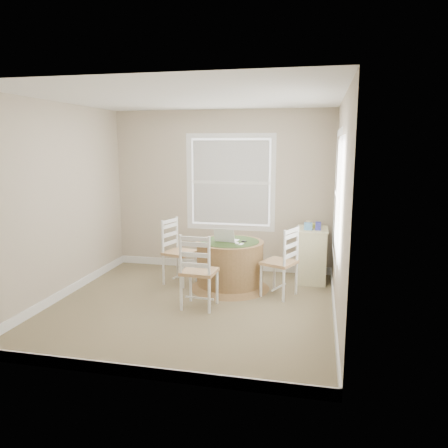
% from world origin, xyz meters
% --- Properties ---
extents(room, '(3.64, 3.64, 2.64)m').
position_xyz_m(room, '(0.17, 0.16, 1.30)').
color(room, '#7F7151').
rests_on(room, ground).
extents(round_table, '(1.15, 1.15, 0.69)m').
position_xyz_m(round_table, '(0.34, 0.83, 0.38)').
color(round_table, olive).
rests_on(round_table, ground).
extents(chair_left, '(0.50, 0.51, 0.95)m').
position_xyz_m(chair_left, '(-0.43, 0.89, 0.47)').
color(chair_left, white).
rests_on(chair_left, ground).
extents(chair_near, '(0.44, 0.42, 0.95)m').
position_xyz_m(chair_near, '(0.12, -0.00, 0.47)').
color(chair_near, white).
rests_on(chair_near, ground).
extents(chair_right, '(0.53, 0.54, 0.95)m').
position_xyz_m(chair_right, '(1.06, 0.65, 0.47)').
color(chair_right, white).
rests_on(chair_right, ground).
extents(laptop, '(0.34, 0.31, 0.21)m').
position_xyz_m(laptop, '(0.29, 0.83, 0.72)').
color(laptop, white).
rests_on(laptop, round_table).
extents(mouse, '(0.08, 0.10, 0.03)m').
position_xyz_m(mouse, '(0.46, 0.71, 0.70)').
color(mouse, white).
rests_on(mouse, round_table).
extents(phone, '(0.07, 0.10, 0.02)m').
position_xyz_m(phone, '(0.53, 0.67, 0.69)').
color(phone, '#B7BABF').
rests_on(phone, round_table).
extents(keys, '(0.07, 0.06, 0.02)m').
position_xyz_m(keys, '(0.55, 0.83, 0.69)').
color(keys, black).
rests_on(keys, round_table).
extents(corner_chest, '(0.47, 0.62, 0.81)m').
position_xyz_m(corner_chest, '(1.48, 1.42, 0.41)').
color(corner_chest, beige).
rests_on(corner_chest, ground).
extents(tissue_box, '(0.12, 0.12, 0.10)m').
position_xyz_m(tissue_box, '(1.41, 1.31, 0.86)').
color(tissue_box, '#5895CA').
rests_on(tissue_box, corner_chest).
extents(box_yellow, '(0.15, 0.10, 0.06)m').
position_xyz_m(box_yellow, '(1.53, 1.49, 0.84)').
color(box_yellow, '#CAC647').
rests_on(box_yellow, corner_chest).
extents(box_blue, '(0.08, 0.08, 0.12)m').
position_xyz_m(box_blue, '(1.57, 1.31, 0.87)').
color(box_blue, '#3637A4').
rests_on(box_blue, corner_chest).
extents(cup_cream, '(0.07, 0.07, 0.09)m').
position_xyz_m(cup_cream, '(1.41, 1.57, 0.86)').
color(cup_cream, beige).
rests_on(cup_cream, corner_chest).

